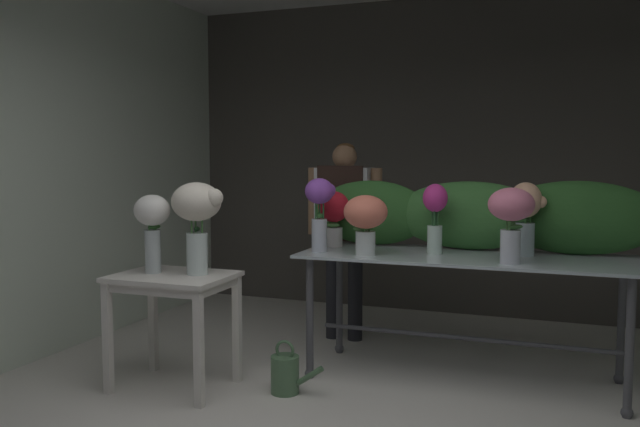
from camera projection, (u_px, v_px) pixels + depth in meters
name	position (u px, v px, depth m)	size (l,w,h in m)	color
ground_plane	(388.00, 368.00, 4.70)	(8.24, 8.24, 0.00)	silver
wall_back	(439.00, 157.00, 6.31)	(5.07, 0.12, 2.99)	#4C4742
wall_left	(92.00, 157.00, 5.45)	(0.12, 3.86, 2.99)	silver
display_table_glass	(464.00, 275.00, 4.37)	(2.17, 0.82, 0.86)	silver
side_table_white	(173.00, 290.00, 4.24)	(0.74, 0.57, 0.75)	silver
florist	(344.00, 218.00, 5.35)	(0.63, 0.24, 1.61)	#232328
foliage_backdrop	(480.00, 216.00, 4.58)	(2.39, 0.30, 0.49)	#2D6028
vase_violet_stock	(320.00, 206.00, 4.50)	(0.21, 0.20, 0.51)	silver
vase_crimson_snapdragons	(334.00, 214.00, 4.76)	(0.24, 0.23, 0.40)	silver
vase_magenta_freesia	(435.00, 212.00, 4.41)	(0.17, 0.17, 0.47)	silver
vase_coral_lilies	(365.00, 217.00, 4.34)	(0.29, 0.29, 0.40)	silver
vase_peach_dahlias	(526.00, 213.00, 4.31)	(0.24, 0.21, 0.49)	silver
vase_rosy_roses	(511.00, 214.00, 3.99)	(0.28, 0.28, 0.47)	silver
vase_white_roses_tall	(152.00, 223.00, 4.26)	(0.23, 0.23, 0.51)	silver
vase_cream_lisianthus_tall	(197.00, 213.00, 4.20)	(0.36, 0.32, 0.59)	silver
watering_can	(286.00, 374.00, 4.18)	(0.35, 0.18, 0.34)	#4C704C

